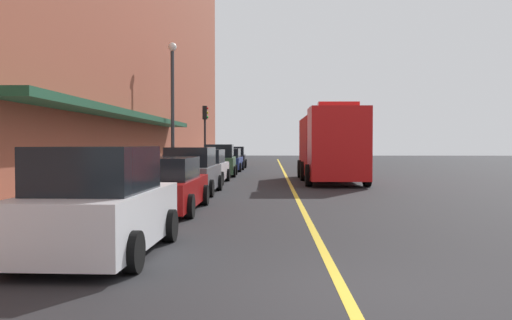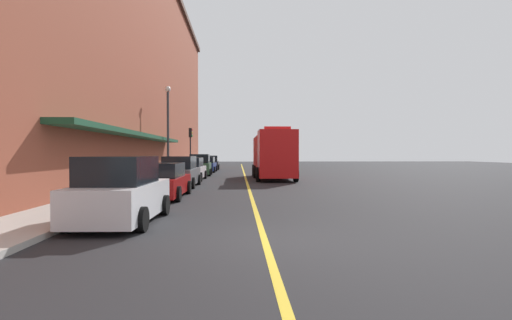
# 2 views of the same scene
# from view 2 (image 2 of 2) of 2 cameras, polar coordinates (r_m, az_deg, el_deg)

# --- Properties ---
(ground_plane) EXTENTS (112.00, 112.00, 0.00)m
(ground_plane) POSITION_cam_2_polar(r_m,az_deg,el_deg) (33.49, -1.73, -2.34)
(ground_plane) COLOR #232326
(sidewalk_left) EXTENTS (2.40, 70.00, 0.15)m
(sidewalk_left) POSITION_cam_2_polar(r_m,az_deg,el_deg) (33.94, -12.26, -2.20)
(sidewalk_left) COLOR #ADA8A0
(sidewalk_left) RESTS_ON ground
(lane_center_stripe) EXTENTS (0.16, 70.00, 0.01)m
(lane_center_stripe) POSITION_cam_2_polar(r_m,az_deg,el_deg) (33.49, -1.73, -2.34)
(lane_center_stripe) COLOR gold
(lane_center_stripe) RESTS_ON ground
(brick_building_left) EXTENTS (11.73, 64.00, 19.81)m
(brick_building_left) POSITION_cam_2_polar(r_m,az_deg,el_deg) (35.50, -23.30, 13.87)
(brick_building_left) COLOR brown
(brick_building_left) RESTS_ON ground
(parked_car_0) EXTENTS (2.16, 4.20, 1.88)m
(parked_car_0) POSITION_cam_2_polar(r_m,az_deg,el_deg) (11.23, -19.88, -4.64)
(parked_car_0) COLOR silver
(parked_car_0) RESTS_ON ground
(parked_car_1) EXTENTS (2.00, 4.86, 1.55)m
(parked_car_1) POSITION_cam_2_polar(r_m,az_deg,el_deg) (17.07, -13.90, -3.16)
(parked_car_1) COLOR maroon
(parked_car_1) RESTS_ON ground
(parked_car_2) EXTENTS (2.10, 4.48, 1.80)m
(parked_car_2) POSITION_cam_2_polar(r_m,az_deg,el_deg) (22.44, -11.44, -1.89)
(parked_car_2) COLOR #595B60
(parked_car_2) RESTS_ON ground
(parked_car_3) EXTENTS (2.04, 4.56, 1.65)m
(parked_car_3) POSITION_cam_2_polar(r_m,az_deg,el_deg) (27.91, -9.85, -1.44)
(parked_car_3) COLOR silver
(parked_car_3) RESTS_ON ground
(parked_car_4) EXTENTS (2.10, 4.16, 1.89)m
(parked_car_4) POSITION_cam_2_polar(r_m,az_deg,el_deg) (33.63, -8.51, -0.85)
(parked_car_4) COLOR #2D5133
(parked_car_4) RESTS_ON ground
(parked_car_5) EXTENTS (2.18, 4.46, 1.60)m
(parked_car_5) POSITION_cam_2_polar(r_m,az_deg,el_deg) (39.50, -7.62, -0.74)
(parked_car_5) COLOR navy
(parked_car_5) RESTS_ON ground
(parked_car_6) EXTENTS (2.08, 4.28, 1.70)m
(parked_car_6) POSITION_cam_2_polar(r_m,az_deg,el_deg) (45.39, -6.89, -0.46)
(parked_car_6) COLOR black
(parked_car_6) RESTS_ON ground
(fire_truck) EXTENTS (2.95, 9.02, 3.80)m
(fire_truck) POSITION_cam_2_polar(r_m,az_deg,el_deg) (29.07, 2.56, 0.72)
(fire_truck) COLOR red
(fire_truck) RESTS_ON ground
(parking_meter_0) EXTENTS (0.14, 0.18, 1.33)m
(parking_meter_0) POSITION_cam_2_polar(r_m,az_deg,el_deg) (42.62, -9.16, -0.21)
(parking_meter_0) COLOR #4C4C51
(parking_meter_0) RESTS_ON sidewalk_left
(parking_meter_1) EXTENTS (0.14, 0.18, 1.33)m
(parking_meter_1) POSITION_cam_2_polar(r_m,az_deg,el_deg) (24.20, -14.08, -1.16)
(parking_meter_1) COLOR #4C4C51
(parking_meter_1) RESTS_ON sidewalk_left
(street_lamp_left) EXTENTS (0.44, 0.44, 6.94)m
(street_lamp_left) POSITION_cam_2_polar(r_m,az_deg,el_deg) (29.51, -13.26, 5.72)
(street_lamp_left) COLOR #33383D
(street_lamp_left) RESTS_ON sidewalk_left
(traffic_light_near) EXTENTS (0.38, 0.36, 4.30)m
(traffic_light_near) POSITION_cam_2_polar(r_m,az_deg,el_deg) (37.53, -9.94, 2.82)
(traffic_light_near) COLOR #232326
(traffic_light_near) RESTS_ON sidewalk_left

